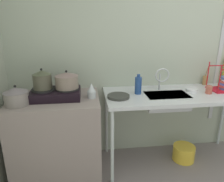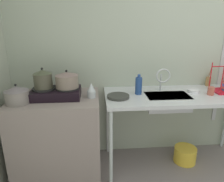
# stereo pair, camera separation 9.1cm
# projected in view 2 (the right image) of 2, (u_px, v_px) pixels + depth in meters

# --- Properties ---
(wall_back) EXTENTS (5.55, 0.10, 2.64)m
(wall_back) POSITION_uv_depth(u_px,v_px,m) (205.00, 51.00, 2.62)
(wall_back) COLOR #ACB6A3
(wall_back) RESTS_ON ground
(counter_concrete) EXTENTS (0.93, 0.67, 0.90)m
(counter_concrete) POSITION_uv_depth(u_px,v_px,m) (58.00, 135.00, 2.38)
(counter_concrete) COLOR gray
(counter_concrete) RESTS_ON ground
(counter_sink) EXTENTS (1.69, 0.67, 0.90)m
(counter_sink) POSITION_uv_depth(u_px,v_px,m) (180.00, 99.00, 2.36)
(counter_sink) COLOR silver
(counter_sink) RESTS_ON ground
(stove) EXTENTS (0.51, 0.33, 0.11)m
(stove) POSITION_uv_depth(u_px,v_px,m) (56.00, 93.00, 2.22)
(stove) COLOR black
(stove) RESTS_ON counter_concrete
(pot_on_left_burner) EXTENTS (0.19, 0.19, 0.21)m
(pot_on_left_burner) POSITION_uv_depth(u_px,v_px,m) (43.00, 79.00, 2.17)
(pot_on_left_burner) COLOR #474637
(pot_on_left_burner) RESTS_ON stove
(pot_on_right_burner) EXTENTS (0.24, 0.24, 0.19)m
(pot_on_right_burner) POSITION_uv_depth(u_px,v_px,m) (67.00, 80.00, 2.19)
(pot_on_right_burner) COLOR gray
(pot_on_right_burner) RESTS_ON stove
(pot_beside_stove) EXTENTS (0.23, 0.23, 0.20)m
(pot_beside_stove) POSITION_uv_depth(u_px,v_px,m) (17.00, 95.00, 2.04)
(pot_beside_stove) COLOR gray
(pot_beside_stove) RESTS_ON counter_concrete
(percolator) EXTENTS (0.09, 0.09, 0.16)m
(percolator) POSITION_uv_depth(u_px,v_px,m) (91.00, 91.00, 2.21)
(percolator) COLOR silver
(percolator) RESTS_ON counter_concrete
(sink_basin) EXTENTS (0.47, 0.29, 0.15)m
(sink_basin) POSITION_uv_depth(u_px,v_px,m) (167.00, 102.00, 2.32)
(sink_basin) COLOR silver
(sink_basin) RESTS_ON counter_sink
(faucet) EXTENTS (0.16, 0.09, 0.28)m
(faucet) POSITION_uv_depth(u_px,v_px,m) (163.00, 77.00, 2.35)
(faucet) COLOR silver
(faucet) RESTS_ON counter_sink
(frying_pan) EXTENTS (0.24, 0.24, 0.03)m
(frying_pan) POSITION_uv_depth(u_px,v_px,m) (118.00, 96.00, 2.22)
(frying_pan) COLOR #343631
(frying_pan) RESTS_ON counter_sink
(cup_by_rack) EXTENTS (0.07, 0.07, 0.09)m
(cup_by_rack) POSITION_uv_depth(u_px,v_px,m) (211.00, 91.00, 2.30)
(cup_by_rack) COLOR #B45846
(cup_by_rack) RESTS_ON counter_sink
(small_bowl_on_drainboard) EXTENTS (0.13, 0.13, 0.04)m
(small_bowl_on_drainboard) POSITION_uv_depth(u_px,v_px,m) (193.00, 91.00, 2.38)
(small_bowl_on_drainboard) COLOR white
(small_bowl_on_drainboard) RESTS_ON counter_sink
(bottle_by_sink) EXTENTS (0.07, 0.07, 0.22)m
(bottle_by_sink) POSITION_uv_depth(u_px,v_px,m) (139.00, 86.00, 2.31)
(bottle_by_sink) COLOR navy
(bottle_by_sink) RESTS_ON counter_sink
(utensil_jar) EXTENTS (0.06, 0.06, 0.24)m
(utensil_jar) POSITION_uv_depth(u_px,v_px,m) (208.00, 81.00, 2.64)
(utensil_jar) COLOR #A37945
(utensil_jar) RESTS_ON counter_sink
(bucket_on_floor) EXTENTS (0.27, 0.27, 0.19)m
(bucket_on_floor) POSITION_uv_depth(u_px,v_px,m) (185.00, 155.00, 2.61)
(bucket_on_floor) COLOR yellow
(bucket_on_floor) RESTS_ON ground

